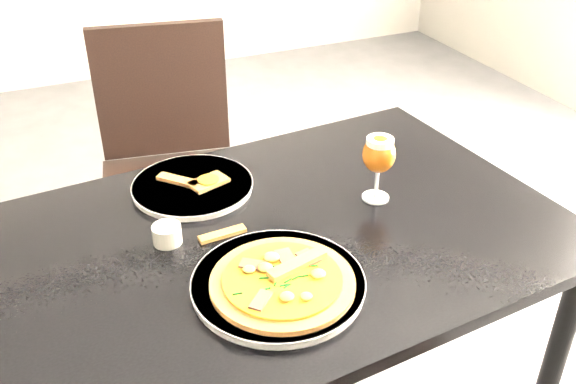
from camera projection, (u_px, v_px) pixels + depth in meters
name	position (u px, v px, depth m)	size (l,w,h in m)	color
dining_table	(282.00, 264.00, 1.40)	(1.26, 0.89, 0.75)	black
chair_far	(171.00, 166.00, 2.06)	(0.51, 0.51, 0.95)	black
plate_main	(278.00, 284.00, 1.19)	(0.32, 0.32, 0.02)	silver
pizza	(283.00, 281.00, 1.17)	(0.27, 0.27, 0.03)	#925E23
plate_second	(193.00, 186.00, 1.50)	(0.28, 0.28, 0.01)	silver
crust_scraps	(198.00, 181.00, 1.49)	(0.16, 0.12, 0.01)	#925E23
loose_crust	(222.00, 234.00, 1.34)	(0.10, 0.02, 0.01)	#925E23
sauce_cup	(167.00, 234.00, 1.31)	(0.06, 0.06, 0.04)	beige
beer_glass	(379.00, 155.00, 1.41)	(0.07, 0.07, 0.16)	silver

